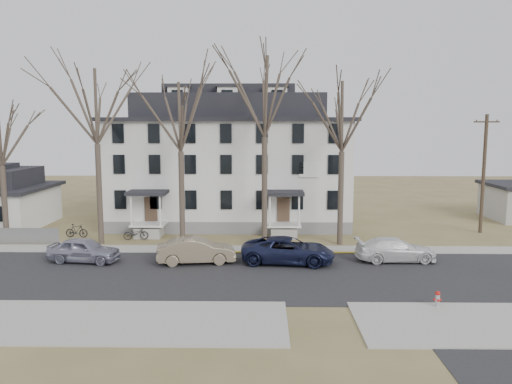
{
  "coord_description": "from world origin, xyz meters",
  "views": [
    {
      "loc": [
        0.94,
        -25.89,
        8.58
      ],
      "look_at": [
        0.4,
        9.0,
        3.95
      ],
      "focal_mm": 35.0,
      "sensor_mm": 36.0,
      "label": 1
    }
  ],
  "objects_px": {
    "tree_mid_left": "(180,111)",
    "car_silver": "(84,251)",
    "car_tan": "(196,251)",
    "tree_far_left": "(96,101)",
    "tree_mid_right": "(343,111)",
    "car_white": "(396,250)",
    "bicycle_left": "(136,234)",
    "tree_bungalow": "(0,132)",
    "fire_hydrant": "(437,299)",
    "utility_pole_far": "(484,172)",
    "tree_center": "(265,90)",
    "car_navy": "(288,251)",
    "boarding_house": "(230,163)",
    "bicycle_right": "(77,231)"
  },
  "relations": [
    {
      "from": "car_tan",
      "to": "car_white",
      "type": "xyz_separation_m",
      "value": [
        12.62,
        0.7,
        -0.07
      ]
    },
    {
      "from": "boarding_house",
      "to": "fire_hydrant",
      "type": "relative_size",
      "value": 25.05
    },
    {
      "from": "tree_far_left",
      "to": "tree_bungalow",
      "type": "bearing_deg",
      "value": 180.0
    },
    {
      "from": "tree_mid_left",
      "to": "utility_pole_far",
      "type": "bearing_deg",
      "value": 10.13
    },
    {
      "from": "fire_hydrant",
      "to": "boarding_house",
      "type": "bearing_deg",
      "value": 118.13
    },
    {
      "from": "boarding_house",
      "to": "tree_center",
      "type": "height_order",
      "value": "tree_center"
    },
    {
      "from": "tree_center",
      "to": "tree_mid_right",
      "type": "relative_size",
      "value": 1.15
    },
    {
      "from": "utility_pole_far",
      "to": "car_silver",
      "type": "bearing_deg",
      "value": -162.08
    },
    {
      "from": "tree_bungalow",
      "to": "car_silver",
      "type": "height_order",
      "value": "tree_bungalow"
    },
    {
      "from": "tree_mid_left",
      "to": "bicycle_left",
      "type": "height_order",
      "value": "tree_mid_left"
    },
    {
      "from": "bicycle_right",
      "to": "car_navy",
      "type": "bearing_deg",
      "value": -108.77
    },
    {
      "from": "fire_hydrant",
      "to": "bicycle_right",
      "type": "bearing_deg",
      "value": 147.3
    },
    {
      "from": "tree_bungalow",
      "to": "bicycle_left",
      "type": "xyz_separation_m",
      "value": [
        9.29,
        1.08,
        -7.63
      ]
    },
    {
      "from": "car_white",
      "to": "tree_far_left",
      "type": "bearing_deg",
      "value": 74.84
    },
    {
      "from": "tree_far_left",
      "to": "bicycle_left",
      "type": "distance_m",
      "value": 10.18
    },
    {
      "from": "bicycle_left",
      "to": "fire_hydrant",
      "type": "xyz_separation_m",
      "value": [
        17.91,
        -13.88,
        -0.07
      ]
    },
    {
      "from": "utility_pole_far",
      "to": "tree_mid_left",
      "type": "bearing_deg",
      "value": -169.87
    },
    {
      "from": "utility_pole_far",
      "to": "car_silver",
      "type": "height_order",
      "value": "utility_pole_far"
    },
    {
      "from": "tree_center",
      "to": "fire_hydrant",
      "type": "bearing_deg",
      "value": -57.35
    },
    {
      "from": "tree_far_left",
      "to": "bicycle_right",
      "type": "relative_size",
      "value": 7.85
    },
    {
      "from": "tree_mid_left",
      "to": "car_silver",
      "type": "bearing_deg",
      "value": -136.41
    },
    {
      "from": "boarding_house",
      "to": "tree_mid_left",
      "type": "relative_size",
      "value": 1.63
    },
    {
      "from": "fire_hydrant",
      "to": "car_white",
      "type": "bearing_deg",
      "value": 88.95
    },
    {
      "from": "tree_bungalow",
      "to": "bicycle_left",
      "type": "distance_m",
      "value": 12.07
    },
    {
      "from": "tree_mid_right",
      "to": "fire_hydrant",
      "type": "height_order",
      "value": "tree_mid_right"
    },
    {
      "from": "car_white",
      "to": "tree_center",
      "type": "bearing_deg",
      "value": 58.72
    },
    {
      "from": "tree_mid_left",
      "to": "car_tan",
      "type": "height_order",
      "value": "tree_mid_left"
    },
    {
      "from": "car_white",
      "to": "bicycle_left",
      "type": "distance_m",
      "value": 18.93
    },
    {
      "from": "car_silver",
      "to": "car_navy",
      "type": "xyz_separation_m",
      "value": [
        12.89,
        -0.01,
        0.04
      ]
    },
    {
      "from": "tree_mid_left",
      "to": "bicycle_left",
      "type": "relative_size",
      "value": 6.9
    },
    {
      "from": "tree_far_left",
      "to": "bicycle_left",
      "type": "xyz_separation_m",
      "value": [
        2.29,
        1.08,
        -9.86
      ]
    },
    {
      "from": "boarding_house",
      "to": "car_silver",
      "type": "height_order",
      "value": "boarding_house"
    },
    {
      "from": "car_navy",
      "to": "car_white",
      "type": "relative_size",
      "value": 1.15
    },
    {
      "from": "car_tan",
      "to": "tree_bungalow",
      "type": "bearing_deg",
      "value": 62.24
    },
    {
      "from": "tree_far_left",
      "to": "tree_mid_right",
      "type": "bearing_deg",
      "value": 0.0
    },
    {
      "from": "boarding_house",
      "to": "tree_bungalow",
      "type": "relative_size",
      "value": 1.93
    },
    {
      "from": "utility_pole_far",
      "to": "fire_hydrant",
      "type": "bearing_deg",
      "value": -118.68
    },
    {
      "from": "boarding_house",
      "to": "car_tan",
      "type": "height_order",
      "value": "boarding_house"
    },
    {
      "from": "tree_mid_left",
      "to": "utility_pole_far",
      "type": "distance_m",
      "value": 24.33
    },
    {
      "from": "tree_far_left",
      "to": "tree_center",
      "type": "xyz_separation_m",
      "value": [
        12.0,
        0.0,
        0.74
      ]
    },
    {
      "from": "tree_bungalow",
      "to": "bicycle_left",
      "type": "relative_size",
      "value": 5.84
    },
    {
      "from": "car_silver",
      "to": "car_tan",
      "type": "xyz_separation_m",
      "value": [
        7.14,
        -0.16,
        0.04
      ]
    },
    {
      "from": "tree_mid_left",
      "to": "car_white",
      "type": "relative_size",
      "value": 2.52
    },
    {
      "from": "tree_far_left",
      "to": "tree_center",
      "type": "bearing_deg",
      "value": 0.0
    },
    {
      "from": "utility_pole_far",
      "to": "car_navy",
      "type": "relative_size",
      "value": 1.64
    },
    {
      "from": "tree_mid_right",
      "to": "boarding_house",
      "type": "bearing_deg",
      "value": 136.19
    },
    {
      "from": "car_tan",
      "to": "bicycle_left",
      "type": "height_order",
      "value": "car_tan"
    },
    {
      "from": "tree_far_left",
      "to": "bicycle_right",
      "type": "bearing_deg",
      "value": 144.64
    },
    {
      "from": "boarding_house",
      "to": "tree_mid_right",
      "type": "bearing_deg",
      "value": -43.81
    },
    {
      "from": "boarding_house",
      "to": "tree_far_left",
      "type": "relative_size",
      "value": 1.52
    }
  ]
}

